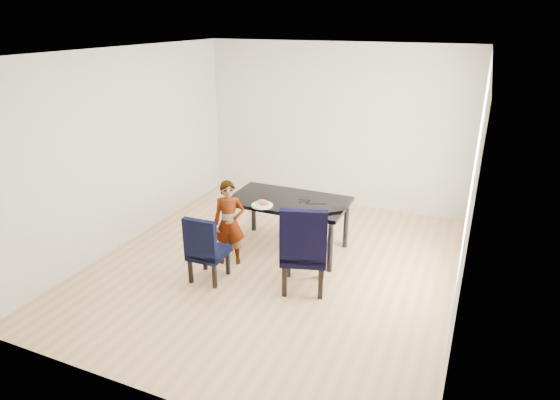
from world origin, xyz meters
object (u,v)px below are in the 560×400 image
at_px(dining_table, 288,225).
at_px(chair_right, 304,246).
at_px(plate, 262,205).
at_px(child, 229,223).
at_px(chair_left, 208,247).
at_px(laptop, 334,209).

bearing_deg(dining_table, chair_right, -57.36).
distance_m(dining_table, plate, 0.57).
height_order(chair_right, child, child).
height_order(dining_table, chair_right, chair_right).
xyz_separation_m(dining_table, child, (-0.57, -0.65, 0.19)).
bearing_deg(chair_left, chair_right, 11.42).
relative_size(child, laptop, 3.54).
relative_size(child, plate, 4.03).
bearing_deg(child, chair_left, -118.87).
bearing_deg(chair_right, laptop, 63.99).
height_order(dining_table, chair_left, chair_left).
relative_size(plate, laptop, 0.88).
bearing_deg(chair_left, plate, 62.68).
distance_m(plate, laptop, 0.94).
distance_m(chair_right, plate, 0.95).
bearing_deg(chair_right, child, 153.53).
relative_size(chair_left, chair_right, 0.79).
bearing_deg(chair_right, plate, 131.05).
height_order(dining_table, plate, plate).
bearing_deg(laptop, child, -18.86).
bearing_deg(child, plate, 17.84).
height_order(chair_right, plate, chair_right).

